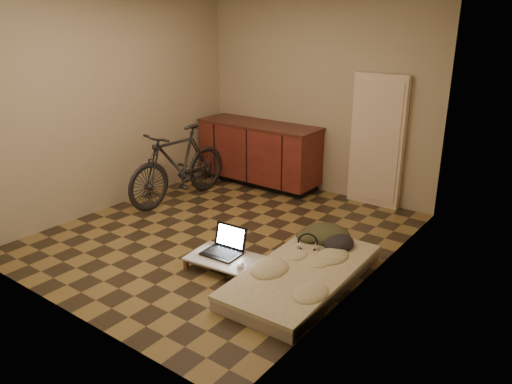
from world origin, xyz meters
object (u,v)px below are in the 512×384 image
Objects in this scene: bicycle at (178,161)px; laptop at (225,248)px; futon at (302,276)px; lap_desk at (225,259)px.

bicycle is 2.00m from laptop.
futon is 0.79m from lap_desk.
laptop is (1.67, -1.04, -0.38)m from bicycle.
bicycle is at bearing 141.50° from lap_desk.
bicycle is 4.34× the size of laptop.
lap_desk is (1.74, -1.12, -0.44)m from bicycle.
futon reaches higher than lap_desk.
bicycle is at bearing 158.28° from futon.
futon is at bearing 5.47° from laptop.
bicycle is at bearing 144.35° from laptop.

